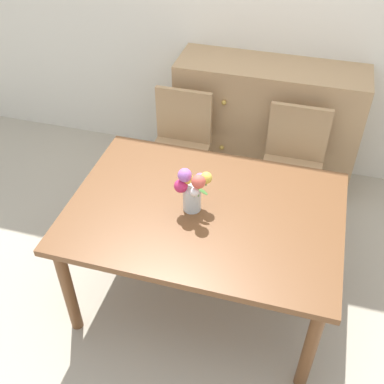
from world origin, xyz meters
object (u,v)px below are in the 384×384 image
chair_right (293,161)px  flower_vase (192,188)px  chair_left (180,143)px  dresser (266,125)px  dining_table (205,220)px

chair_right → flower_vase: size_ratio=3.22×
chair_right → chair_left: bearing=0.0°
chair_right → dresser: size_ratio=0.64×
chair_right → dining_table: bearing=64.6°
dining_table → dresser: dresser is taller
chair_left → dresser: 0.73m
flower_vase → dining_table: bearing=15.2°
dining_table → chair_right: 0.99m
chair_right → dresser: 0.52m
chair_right → dresser: (-0.26, 0.45, -0.02)m
chair_right → flower_vase: bearing=61.5°
dining_table → chair_right: size_ratio=1.70×
dining_table → flower_vase: (-0.07, -0.02, 0.24)m
dresser → chair_left: bearing=-142.1°
dining_table → dresser: 1.35m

